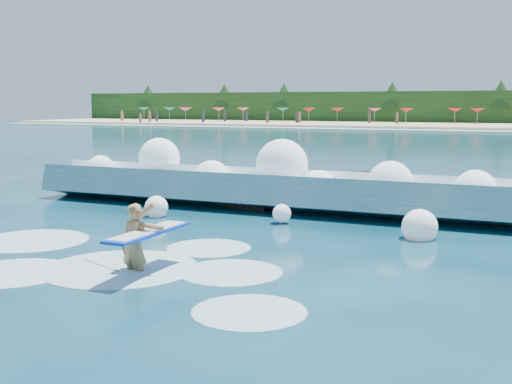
% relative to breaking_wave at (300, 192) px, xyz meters
% --- Properties ---
extents(ground, '(200.00, 200.00, 0.00)m').
position_rel_breaking_wave_xyz_m(ground, '(-0.74, -6.91, -0.52)').
color(ground, '#072A3D').
rests_on(ground, ground).
extents(beach, '(140.00, 20.00, 0.40)m').
position_rel_breaking_wave_xyz_m(beach, '(-0.74, 71.09, -0.32)').
color(beach, tan).
rests_on(beach, ground).
extents(wet_band, '(140.00, 5.00, 0.08)m').
position_rel_breaking_wave_xyz_m(wet_band, '(-0.74, 60.09, -0.48)').
color(wet_band, silver).
rests_on(wet_band, ground).
extents(treeline, '(140.00, 4.00, 5.00)m').
position_rel_breaking_wave_xyz_m(treeline, '(-0.74, 81.09, 1.98)').
color(treeline, black).
rests_on(treeline, ground).
extents(breaking_wave, '(17.42, 2.74, 1.50)m').
position_rel_breaking_wave_xyz_m(breaking_wave, '(0.00, 0.00, 0.00)').
color(breaking_wave, teal).
rests_on(breaking_wave, ground).
extents(rock_cluster, '(8.04, 3.08, 1.22)m').
position_rel_breaking_wave_xyz_m(rock_cluster, '(-1.80, 0.73, -0.14)').
color(rock_cluster, black).
rests_on(rock_cluster, ground).
extents(surfer_with_board, '(0.85, 2.81, 1.61)m').
position_rel_breaking_wave_xyz_m(surfer_with_board, '(-0.20, -8.19, 0.07)').
color(surfer_with_board, '#987447').
rests_on(surfer_with_board, ground).
extents(wave_spray, '(15.10, 4.44, 2.25)m').
position_rel_breaking_wave_xyz_m(wave_spray, '(0.20, -0.10, 0.50)').
color(wave_spray, white).
rests_on(wave_spray, ground).
extents(surf_foam, '(9.08, 5.51, 0.15)m').
position_rel_breaking_wave_xyz_m(surf_foam, '(-1.23, -7.71, -0.52)').
color(surf_foam, silver).
rests_on(surf_foam, ground).
extents(beach_umbrellas, '(111.69, 6.44, 0.50)m').
position_rel_breaking_wave_xyz_m(beach_umbrellas, '(-1.07, 73.12, 1.73)').
color(beach_umbrellas, '#127466').
rests_on(beach_umbrellas, ground).
extents(beachgoers, '(105.78, 12.39, 1.90)m').
position_rel_breaking_wave_xyz_m(beachgoers, '(-7.64, 68.35, 0.54)').
color(beachgoers, '#3F332D').
rests_on(beachgoers, ground).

